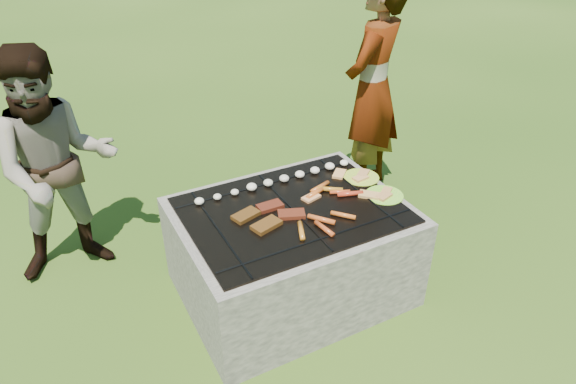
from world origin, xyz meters
name	(u,v)px	position (x,y,z in m)	size (l,w,h in m)	color
lawn	(292,289)	(0.00, 0.00, 0.00)	(60.00, 60.00, 0.00)	#244411
fire_pit	(292,254)	(0.00, 0.00, 0.28)	(1.30, 1.00, 0.62)	#9F988D
mushrooms	(281,179)	(0.08, 0.30, 0.63)	(1.06, 0.06, 0.04)	#EEE6CA
pork_slabs	(268,216)	(-0.16, -0.01, 0.62)	(0.40, 0.27, 0.02)	brown
sausages	(327,205)	(0.19, -0.07, 0.63)	(0.56, 0.49, 0.03)	#D36222
bread_on_grate	(344,189)	(0.38, 0.04, 0.62)	(0.45, 0.43, 0.02)	#E7C576
plate_far	(361,177)	(0.56, 0.12, 0.61)	(0.29, 0.29, 0.03)	yellow
plate_near	(384,195)	(0.56, -0.13, 0.61)	(0.28, 0.28, 0.03)	#CAFF3C
cook	(373,89)	(1.14, 0.83, 0.86)	(0.63, 0.41, 1.72)	gray
bystander	(58,168)	(-1.13, 0.88, 0.74)	(0.72, 0.56, 1.49)	gray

